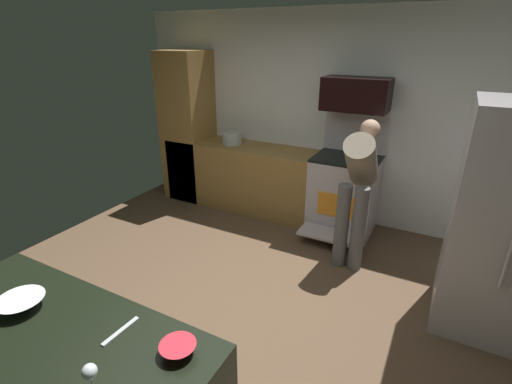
% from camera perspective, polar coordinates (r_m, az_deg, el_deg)
% --- Properties ---
extents(ground_plane, '(5.20, 4.80, 0.02)m').
position_cam_1_polar(ground_plane, '(3.52, -4.13, -17.50)').
color(ground_plane, brown).
extents(wall_back, '(5.20, 0.12, 2.60)m').
position_cam_1_polar(wall_back, '(4.92, 10.25, 11.13)').
color(wall_back, silver).
rests_on(wall_back, ground).
extents(lower_cabinet_run, '(2.40, 0.60, 0.90)m').
position_cam_1_polar(lower_cabinet_run, '(5.18, -1.17, 2.28)').
color(lower_cabinet_run, olive).
rests_on(lower_cabinet_run, ground).
extents(cabinet_column, '(0.60, 0.60, 2.10)m').
position_cam_1_polar(cabinet_column, '(5.54, -10.42, 9.78)').
color(cabinet_column, olive).
rests_on(cabinet_column, ground).
extents(oven_range, '(0.76, 0.95, 1.48)m').
position_cam_1_polar(oven_range, '(4.68, 13.43, 0.07)').
color(oven_range, '#BEB3B8').
rests_on(oven_range, ground).
extents(microwave, '(0.74, 0.38, 0.37)m').
position_cam_1_polar(microwave, '(4.47, 15.15, 14.33)').
color(microwave, black).
rests_on(microwave, oven_range).
extents(person_cook, '(0.31, 0.65, 1.49)m').
position_cam_1_polar(person_cook, '(3.88, 15.40, 1.26)').
color(person_cook, '#5D5D5D').
rests_on(person_cook, ground).
extents(mixing_bowl_large, '(0.25, 0.25, 0.07)m').
position_cam_1_polar(mixing_bowl_large, '(2.44, -32.43, -14.30)').
color(mixing_bowl_large, white).
rests_on(mixing_bowl_large, counter_island).
extents(mixing_bowl_small, '(0.17, 0.17, 0.05)m').
position_cam_1_polar(mixing_bowl_small, '(1.90, -11.92, -22.56)').
color(mixing_bowl_small, red).
rests_on(mixing_bowl_small, counter_island).
extents(wine_glass_mid, '(0.06, 0.06, 0.16)m').
position_cam_1_polar(wine_glass_mid, '(1.79, -24.21, -24.14)').
color(wine_glass_mid, silver).
rests_on(wine_glass_mid, counter_island).
extents(knife_chef, '(0.03, 0.22, 0.01)m').
position_cam_1_polar(knife_chef, '(2.09, -20.11, -19.44)').
color(knife_chef, '#B7BABF').
rests_on(knife_chef, counter_island).
extents(stock_pot, '(0.27, 0.27, 0.16)m').
position_cam_1_polar(stock_pot, '(5.14, -3.73, 8.29)').
color(stock_pot, '#B2BCB7').
rests_on(stock_pot, lower_cabinet_run).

